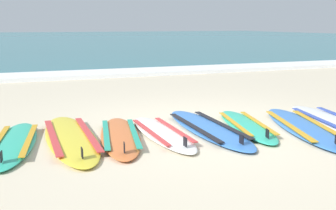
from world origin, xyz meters
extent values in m
plane|color=beige|center=(0.00, 0.00, 0.00)|extent=(80.00, 80.00, 0.00)
cube|color=teal|center=(0.00, 35.77, 0.05)|extent=(80.00, 60.00, 0.10)
cube|color=white|center=(0.00, 6.45, 0.06)|extent=(80.00, 1.36, 0.11)
ellipsoid|color=#2DB793|center=(-2.56, 0.08, 0.04)|extent=(0.78, 2.08, 0.07)
cube|color=gold|center=(-2.38, 0.05, 0.08)|extent=(0.26, 1.42, 0.01)
cube|color=black|center=(-2.67, -0.71, 0.12)|extent=(0.02, 0.09, 0.11)
ellipsoid|color=yellow|center=(-1.87, 0.08, 0.04)|extent=(0.63, 2.45, 0.07)
cube|color=#D13838|center=(-2.09, 0.08, 0.08)|extent=(0.10, 1.71, 0.01)
cube|color=#D13838|center=(-1.65, 0.08, 0.08)|extent=(0.10, 1.71, 0.01)
cube|color=black|center=(-1.87, -0.87, 0.12)|extent=(0.01, 0.09, 0.11)
ellipsoid|color=orange|center=(-1.26, -0.07, 0.04)|extent=(0.85, 2.07, 0.07)
cube|color=teal|center=(-1.44, -0.04, 0.08)|extent=(0.32, 1.40, 0.01)
cube|color=teal|center=(-1.08, -0.10, 0.08)|extent=(0.32, 1.40, 0.01)
cube|color=black|center=(-1.40, -0.84, 0.12)|extent=(0.03, 0.09, 0.11)
ellipsoid|color=white|center=(-0.70, -0.13, 0.04)|extent=(0.53, 1.94, 0.07)
cube|color=#D13838|center=(-0.87, -0.13, 0.08)|extent=(0.10, 1.35, 0.01)
cube|color=#D13838|center=(-0.53, -0.12, 0.08)|extent=(0.10, 1.35, 0.01)
cube|color=black|center=(-0.68, -0.88, 0.12)|extent=(0.01, 0.09, 0.11)
ellipsoid|color=#3875CC|center=(-0.01, -0.09, 0.04)|extent=(0.59, 2.36, 0.07)
cube|color=black|center=(-0.23, -0.09, 0.08)|extent=(0.08, 1.65, 0.01)
cube|color=black|center=(0.20, -0.09, 0.08)|extent=(0.08, 1.65, 0.01)
cube|color=black|center=(-0.01, -1.01, 0.12)|extent=(0.01, 0.09, 0.11)
ellipsoid|color=#2DB793|center=(0.57, -0.16, 0.04)|extent=(0.87, 2.00, 0.07)
cube|color=gold|center=(0.40, -0.12, 0.08)|extent=(0.34, 1.35, 0.01)
cube|color=gold|center=(0.75, -0.19, 0.08)|extent=(0.34, 1.35, 0.01)
cube|color=black|center=(0.42, -0.90, 0.12)|extent=(0.03, 0.09, 0.11)
ellipsoid|color=#3875CC|center=(1.29, -0.51, 0.04)|extent=(1.25, 2.52, 0.07)
cube|color=gold|center=(1.07, -0.46, 0.08)|extent=(0.54, 1.67, 0.01)
cube|color=gold|center=(1.50, -0.57, 0.08)|extent=(0.54, 1.67, 0.01)
ellipsoid|color=white|center=(1.91, -0.46, 0.04)|extent=(1.06, 2.52, 0.07)
cube|color=#334CB2|center=(1.69, -0.42, 0.08)|extent=(0.41, 1.70, 0.01)
camera|label=1|loc=(-2.41, -4.98, 1.47)|focal=42.65mm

